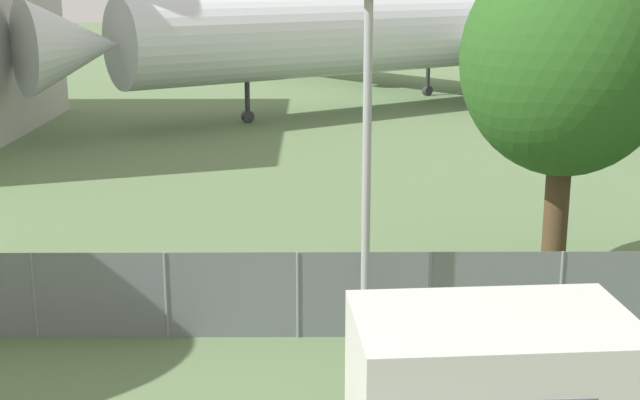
{
  "coord_description": "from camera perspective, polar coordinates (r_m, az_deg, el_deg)",
  "views": [
    {
      "loc": [
        0.3,
        -6.65,
        6.94
      ],
      "look_at": [
        0.45,
        12.56,
        2.0
      ],
      "focal_mm": 50.0,
      "sensor_mm": 36.0,
      "label": 1
    }
  ],
  "objects": [
    {
      "name": "airplane",
      "position": [
        48.97,
        7.73,
        10.72
      ],
      "size": [
        39.15,
        32.44,
        12.04
      ],
      "rotation": [
        0.0,
        0.0,
        -2.56
      ],
      "color": "silver",
      "rests_on": "ground"
    },
    {
      "name": "perimeter_fence",
      "position": [
        17.31,
        -1.42,
        -6.11
      ],
      "size": [
        56.07,
        0.07,
        1.74
      ],
      "color": "slate",
      "rests_on": "ground"
    },
    {
      "name": "light_mast",
      "position": [
        15.95,
        3.03,
        4.68
      ],
      "size": [
        0.44,
        0.44,
        6.83
      ],
      "color": "#99999E",
      "rests_on": "ground"
    },
    {
      "name": "tree_left_of_cabin",
      "position": [
        20.03,
        15.49,
        8.54
      ],
      "size": [
        4.57,
        4.57,
        7.61
      ],
      "color": "#4C3823",
      "rests_on": "ground"
    }
  ]
}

